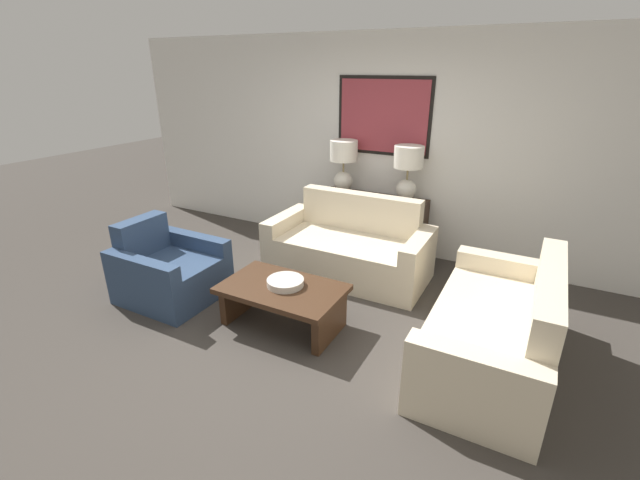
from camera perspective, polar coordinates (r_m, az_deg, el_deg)
name	(u,v)px	position (r m, az deg, el deg)	size (l,w,h in m)	color
ground_plane	(281,337)	(3.96, -5.24, -12.71)	(20.00, 20.00, 0.00)	#3D3833
back_wall	(383,146)	(5.50, 8.44, 12.24)	(7.63, 0.12, 2.65)	silver
console_table	(372,225)	(5.50, 6.90, 2.02)	(1.34, 0.39, 0.76)	#332319
table_lamp_left	(344,161)	(5.44, 3.16, 10.46)	(0.34, 0.34, 0.66)	silver
table_lamp_right	(408,168)	(5.16, 11.63, 9.38)	(0.34, 0.34, 0.66)	silver
couch_by_back_wall	(349,249)	(4.94, 3.89, -1.24)	(1.81, 0.88, 0.89)	beige
couch_by_side	(496,331)	(3.75, 22.37, -11.20)	(0.88, 1.81, 0.89)	beige
coffee_table	(283,297)	(3.97, -5.01, -7.58)	(1.11, 0.69, 0.40)	#3D2616
decorative_bowl	(285,282)	(3.93, -4.64, -5.64)	(0.34, 0.34, 0.06)	beige
armchair_near_back_wall	(169,272)	(4.72, -19.47, -4.01)	(0.93, 0.86, 0.81)	navy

